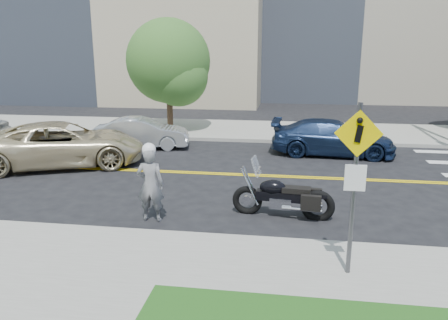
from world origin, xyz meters
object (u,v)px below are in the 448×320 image
parked_car_silver (142,133)px  parked_car_blue (333,138)px  motorcycle (283,188)px  motorcyclist (150,183)px  pedestrian_sign (355,174)px  suv (63,144)px

parked_car_silver → parked_car_blue: parked_car_blue is taller
motorcycle → motorcyclist: bearing=-161.4°
parked_car_silver → parked_car_blue: 7.59m
pedestrian_sign → motorcyclist: (-4.27, 2.17, -1.02)m
motorcyclist → parked_car_blue: motorcyclist is taller
motorcyclist → parked_car_silver: 7.93m
pedestrian_sign → motorcyclist: size_ratio=1.59×
suv → parked_car_silver: size_ratio=1.45×
motorcycle → suv: 8.46m
motorcyclist → parked_car_blue: (4.85, 7.38, -0.27)m
pedestrian_sign → suv: pedestrian_sign is taller
motorcycle → parked_car_blue: 6.90m
suv → parked_car_blue: 9.85m
motorcyclist → parked_car_silver: motorcyclist is taller
suv → parked_car_blue: suv is taller
parked_car_silver → parked_car_blue: (7.59, -0.05, 0.05)m
parked_car_blue → motorcyclist: bearing=149.8°
motorcyclist → motorcycle: bearing=-169.4°
motorcycle → parked_car_blue: (1.76, 6.67, -0.06)m
parked_car_blue → motorcycle: bearing=168.2°
motorcycle → parked_car_silver: motorcycle is taller
pedestrian_sign → parked_car_silver: size_ratio=0.79×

